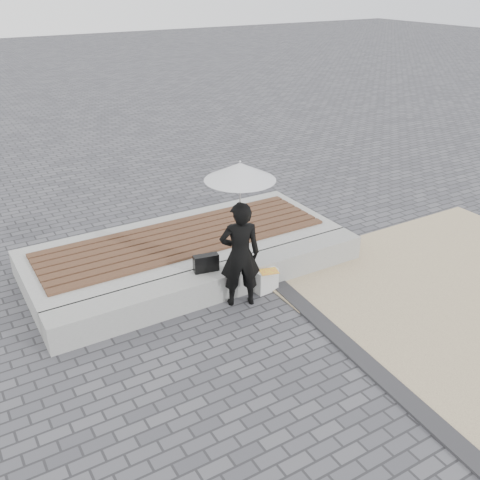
# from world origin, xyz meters

# --- Properties ---
(ground) EXTENTS (80.00, 80.00, 0.00)m
(ground) POSITION_xyz_m (0.00, 0.00, 0.00)
(ground) COLOR #505055
(ground) RESTS_ON ground
(edging_band) EXTENTS (0.61, 5.20, 0.04)m
(edging_band) POSITION_xyz_m (0.75, -0.50, 0.02)
(edging_band) COLOR #2F2F31
(edging_band) RESTS_ON ground
(seating_ledge) EXTENTS (5.00, 0.45, 0.40)m
(seating_ledge) POSITION_xyz_m (0.00, 1.60, 0.20)
(seating_ledge) COLOR #A5A6A1
(seating_ledge) RESTS_ON ground
(timber_platform) EXTENTS (5.00, 2.00, 0.40)m
(timber_platform) POSITION_xyz_m (0.00, 2.80, 0.20)
(timber_platform) COLOR #B0B0AB
(timber_platform) RESTS_ON ground
(timber_decking) EXTENTS (4.60, 1.40, 0.04)m
(timber_decking) POSITION_xyz_m (0.00, 2.80, 0.42)
(timber_decking) COLOR brown
(timber_decking) RESTS_ON timber_platform
(woman) EXTENTS (0.66, 0.55, 1.55)m
(woman) POSITION_xyz_m (0.13, 1.24, 0.78)
(woman) COLOR black
(woman) RESTS_ON ground
(parasol) EXTENTS (0.93, 0.93, 1.19)m
(parasol) POSITION_xyz_m (0.13, 1.24, 1.97)
(parasol) COLOR silver
(parasol) RESTS_ON ground
(handbag) EXTENTS (0.38, 0.19, 0.25)m
(handbag) POSITION_xyz_m (-0.17, 1.68, 0.53)
(handbag) COLOR black
(handbag) RESTS_ON seating_ledge
(canvas_tote) EXTENTS (0.35, 0.17, 0.36)m
(canvas_tote) POSITION_xyz_m (0.63, 1.31, 0.18)
(canvas_tote) COLOR silver
(canvas_tote) RESTS_ON ground
(magazine) EXTENTS (0.30, 0.25, 0.01)m
(magazine) POSITION_xyz_m (0.63, 1.26, 0.36)
(magazine) COLOR red
(magazine) RESTS_ON canvas_tote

